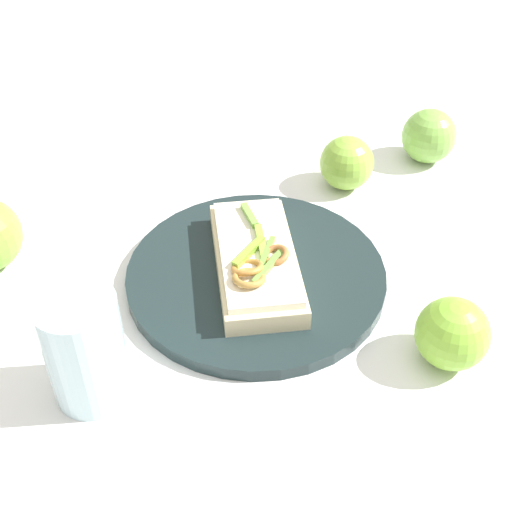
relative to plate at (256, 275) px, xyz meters
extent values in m
plane|color=white|center=(0.00, 0.00, -0.01)|extent=(2.00, 2.00, 0.00)
cylinder|color=#1C2A2C|center=(0.00, 0.00, 0.00)|extent=(0.28, 0.28, 0.02)
cube|color=beige|center=(0.00, 0.00, 0.02)|extent=(0.19, 0.19, 0.02)
cube|color=#EEE6CA|center=(0.00, 0.00, 0.03)|extent=(0.17, 0.18, 0.01)
torus|color=#AB7E3A|center=(0.02, -0.04, 0.04)|extent=(0.05, 0.05, 0.02)
torus|color=#AE6F3A|center=(0.02, 0.00, 0.04)|extent=(0.04, 0.04, 0.02)
torus|color=#B77B37|center=(0.01, -0.03, 0.04)|extent=(0.04, 0.04, 0.02)
cube|color=#87B640|center=(0.00, 0.01, 0.04)|extent=(0.04, 0.05, 0.01)
cube|color=#76AA46|center=(-0.04, 0.04, 0.04)|extent=(0.04, 0.03, 0.01)
cube|color=#84B036|center=(0.00, -0.01, 0.04)|extent=(0.01, 0.05, 0.01)
cube|color=#6FA03F|center=(0.01, 0.00, 0.04)|extent=(0.02, 0.05, 0.01)
cube|color=#6FA143|center=(0.03, -0.02, 0.04)|extent=(0.01, 0.06, 0.01)
sphere|color=#87BA3F|center=(-0.01, 0.21, 0.03)|extent=(0.10, 0.10, 0.07)
sphere|color=#82BF38|center=(0.21, 0.02, 0.03)|extent=(0.10, 0.10, 0.07)
sphere|color=#7BB349|center=(0.05, 0.33, 0.03)|extent=(0.10, 0.10, 0.07)
cylinder|color=silver|center=(-0.03, -0.21, 0.05)|extent=(0.07, 0.07, 0.11)
camera|label=1|loc=(0.31, -0.43, 0.49)|focal=46.83mm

